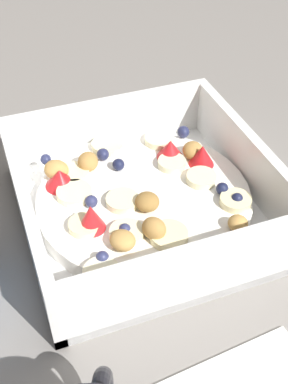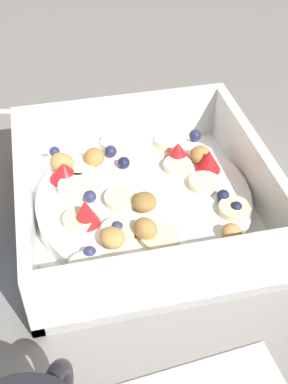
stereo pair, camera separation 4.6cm
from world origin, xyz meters
TOP-DOWN VIEW (x-y plane):
  - ground_plane at (0.00, 0.00)m, footprint 2.40×2.40m
  - fruit_bowl at (-0.01, -0.01)m, footprint 0.22×0.22m
  - spoon at (0.18, 0.01)m, footprint 0.06×0.17m

SIDE VIEW (x-z plane):
  - ground_plane at x=0.00m, z-range 0.00..0.00m
  - spoon at x=0.18m, z-range 0.00..0.01m
  - fruit_bowl at x=-0.01m, z-range -0.01..0.05m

